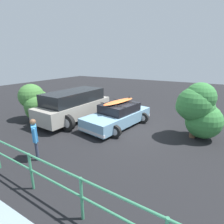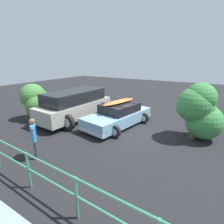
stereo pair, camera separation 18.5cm
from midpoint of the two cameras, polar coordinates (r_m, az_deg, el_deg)
ground_plane at (r=9.61m, az=6.59°, el=-5.16°), size 44.00×44.00×0.02m
sedan_car at (r=9.69m, az=2.55°, el=-1.06°), size 2.80×4.43×1.52m
suv_car at (r=10.79m, az=-11.42°, el=2.36°), size 2.88×5.05×1.79m
person_bystander at (r=6.97m, az=-23.48°, el=-6.88°), size 0.52×0.40×1.57m
railing_fence at (r=4.90m, az=-18.74°, el=-19.37°), size 9.42×0.42×1.14m
bush_near_left at (r=8.81m, az=26.86°, el=0.69°), size 2.07×1.76×2.61m
bush_near_right at (r=11.50m, az=-23.13°, el=3.28°), size 1.83×1.74×2.19m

